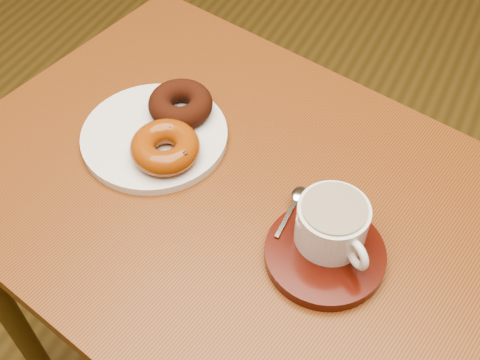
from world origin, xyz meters
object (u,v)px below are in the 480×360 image
at_px(donut_plate, 155,136).
at_px(saucer, 325,254).
at_px(coffee_cup, 333,224).
at_px(cafe_table, 229,232).

bearing_deg(donut_plate, saucer, -14.90).
bearing_deg(saucer, coffee_cup, 96.10).
xyz_separation_m(donut_plate, saucer, (0.32, -0.09, 0.00)).
distance_m(saucer, coffee_cup, 0.05).
relative_size(cafe_table, saucer, 5.79).
height_order(donut_plate, saucer, saucer).
bearing_deg(cafe_table, coffee_cup, -0.12).
distance_m(cafe_table, coffee_cup, 0.25).
distance_m(cafe_table, saucer, 0.23).
xyz_separation_m(saucer, coffee_cup, (-0.00, 0.02, 0.04)).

